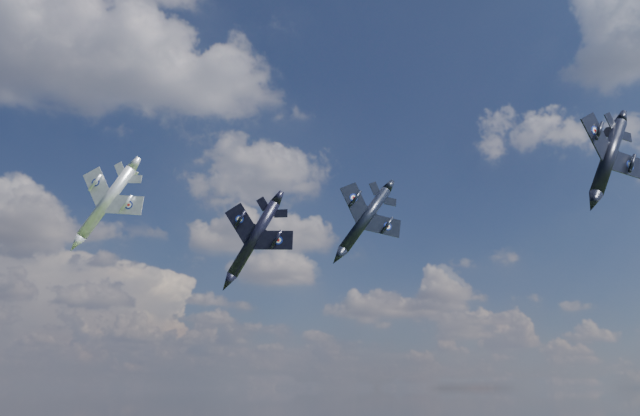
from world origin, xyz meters
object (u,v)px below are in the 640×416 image
object	(u,v)px
jet_right_navy	(609,157)
jet_lead_navy	(254,238)
jet_high_navy	(365,219)
jet_left_silver	(107,202)

from	to	relation	value
jet_right_navy	jet_lead_navy	bearing A→B (deg)	120.07
jet_lead_navy	jet_high_navy	size ratio (longest dim) A/B	0.92
jet_left_silver	jet_high_navy	bearing A→B (deg)	34.85
jet_right_navy	jet_high_navy	bearing A→B (deg)	96.34
jet_lead_navy	jet_high_navy	xyz separation A→B (m)	(17.05, 4.63, 4.94)
jet_lead_navy	jet_high_navy	bearing A→B (deg)	35.19
jet_left_silver	jet_right_navy	bearing A→B (deg)	-7.35
jet_lead_navy	jet_left_silver	world-z (taller)	jet_left_silver
jet_lead_navy	jet_left_silver	xyz separation A→B (m)	(-18.65, -2.91, 2.85)
jet_high_navy	jet_right_navy	bearing A→B (deg)	-74.70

